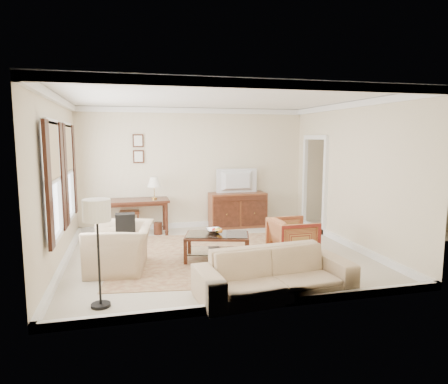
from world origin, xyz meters
name	(u,v)px	position (x,y,z in m)	size (l,w,h in m)	color
room_shell	(217,122)	(0.00, 0.00, 2.47)	(5.51, 5.01, 2.91)	beige
annex_bedroom	(387,215)	(4.49, 1.15, 0.34)	(3.00, 2.70, 2.90)	beige
window_front	(53,181)	(-2.70, -0.70, 1.55)	(0.12, 1.56, 1.80)	#CCB284
window_rear	(68,172)	(-2.70, 0.90, 1.55)	(0.12, 1.56, 1.80)	#CCB284
doorway	(314,185)	(2.71, 1.50, 1.08)	(0.10, 1.12, 2.25)	white
rug	(221,255)	(0.05, -0.08, 0.01)	(3.85, 3.30, 0.01)	brown
writing_desk	(136,204)	(-1.43, 2.03, 0.69)	(1.47, 0.73, 0.80)	#512517
desk_chair	(129,209)	(-1.58, 2.38, 0.53)	(0.45, 0.45, 1.05)	brown
desk_lamp	(154,188)	(-1.01, 2.03, 1.05)	(0.32, 0.32, 0.50)	silver
framed_prints	(138,148)	(-1.33, 2.47, 1.94)	(0.25, 0.04, 0.68)	#512517
sideboard	(237,210)	(1.01, 2.20, 0.43)	(1.38, 0.53, 0.85)	brown
tv	(238,173)	(1.01, 2.18, 1.33)	(0.97, 0.56, 0.13)	black
coffee_table	(217,240)	(-0.07, -0.29, 0.37)	(1.27, 0.94, 0.48)	#512517
fruit_bowl	(214,230)	(-0.12, -0.21, 0.53)	(0.42, 0.42, 0.10)	silver
book_a	(209,249)	(-0.21, -0.22, 0.19)	(0.28, 0.04, 0.38)	brown
book_b	(226,251)	(0.06, -0.39, 0.18)	(0.28, 0.03, 0.38)	brown
striped_armchair	(293,236)	(1.33, -0.44, 0.39)	(0.77, 0.72, 0.79)	maroon
club_armchair	(120,240)	(-1.76, -0.43, 0.51)	(1.17, 0.76, 1.02)	#CFB08C
backpack	(125,224)	(-1.67, -0.38, 0.76)	(0.32, 0.22, 0.40)	black
sofa	(275,266)	(0.34, -2.09, 0.43)	(2.20, 0.64, 0.86)	#CFB08C
floor_lamp	(97,218)	(-2.01, -1.90, 1.18)	(0.35, 0.35, 1.42)	black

